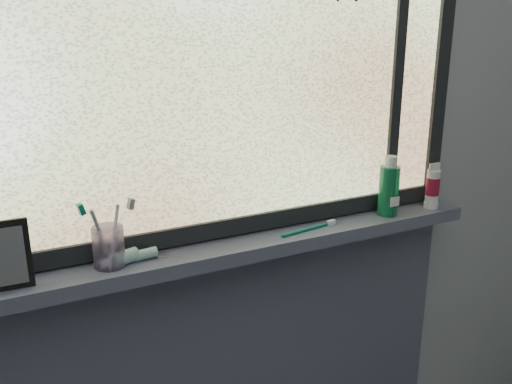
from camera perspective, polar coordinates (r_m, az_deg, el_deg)
The scene contains 12 objects.
wall_back at distance 1.56m, azimuth -4.43°, elevation 3.54°, with size 3.00×0.01×2.50m, color #9EA3A8.
windowsill at distance 1.58m, azimuth -3.17°, elevation -5.89°, with size 1.62×0.14×0.04m, color #4A4E63.
window_pane at distance 1.50m, azimuth -4.34°, elevation 13.78°, with size 1.50×0.01×1.00m, color silver.
frame_bottom at distance 1.60m, azimuth -3.89°, elevation -3.63°, with size 1.60×0.03×0.05m, color black.
frame_right at distance 1.93m, azimuth 18.13°, elevation 13.84°, with size 0.05×0.03×1.10m, color black.
frame_mullion at distance 1.81m, azimuth 14.06°, elevation 13.98°, with size 0.04×0.03×1.00m, color black.
vanity_mirror at distance 1.42m, azimuth -24.13°, elevation -5.85°, with size 0.13×0.06×0.16m, color black.
toothpaste_tube at distance 1.49m, azimuth -12.16°, elevation -6.23°, with size 0.20×0.04×0.04m, color silver, non-canonical shape.
toothbrush_cup at distance 1.47m, azimuth -14.53°, elevation -5.34°, with size 0.08×0.08×0.10m, color #A28DBA.
toothbrush_lying at distance 1.66m, azimuth 4.94°, elevation -3.70°, with size 0.21×0.02×0.01m, color #0C725C, non-canonical shape.
mouthwash_bottle at distance 1.81m, azimuth 13.16°, elevation 0.61°, with size 0.06×0.06×0.16m, color #1B8D55.
cream_tube at distance 1.92m, azimuth 17.27°, elevation 0.75°, with size 0.04×0.04×0.11m, color silver.
Camera 1 is at (-0.57, -0.10, 1.63)m, focal length 40.00 mm.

